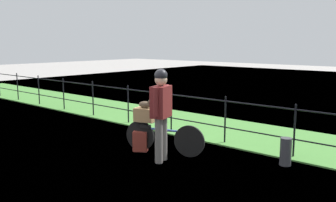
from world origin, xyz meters
TOP-DOWN VIEW (x-y plane):
  - ground_plane at (0.00, 0.00)m, footprint 60.00×60.00m
  - grass_strip at (0.00, 2.97)m, footprint 27.00×2.40m
  - harbor_water at (0.00, 9.14)m, footprint 30.00×30.00m
  - iron_fence at (0.00, 1.97)m, footprint 18.04×0.04m
  - bicycle_main at (0.97, 0.59)m, footprint 1.59×0.52m
  - wooden_crate at (0.61, 0.48)m, footprint 0.46×0.38m
  - terrier_dog at (0.63, 0.49)m, footprint 0.32×0.22m
  - cyclist_person at (1.26, 0.21)m, footprint 0.36×0.52m
  - backpack_on_paving at (0.52, 0.41)m, footprint 0.33×0.30m
  - mooring_bollard at (3.06, 1.47)m, footprint 0.20×0.20m

SIDE VIEW (x-z plane):
  - ground_plane at x=0.00m, z-range 0.00..0.00m
  - harbor_water at x=0.00m, z-range 0.00..0.00m
  - grass_strip at x=0.00m, z-range 0.00..0.03m
  - backpack_on_paving at x=0.52m, z-range 0.00..0.40m
  - mooring_bollard at x=3.06m, z-range 0.00..0.49m
  - bicycle_main at x=0.97m, z-range 0.02..0.63m
  - iron_fence at x=0.00m, z-range 0.08..1.10m
  - wooden_crate at x=0.61m, z-range 0.61..0.87m
  - terrier_dog at x=0.63m, z-range 0.86..1.04m
  - cyclist_person at x=1.26m, z-range 0.16..1.84m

